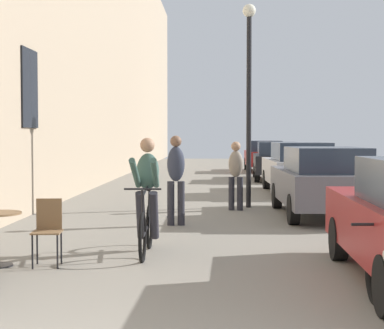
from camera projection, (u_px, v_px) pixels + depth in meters
name	position (u px, v px, depth m)	size (l,w,h in m)	color
cafe_chair_mid_toward_street	(48.00, 227.00, 8.35)	(0.41, 0.41, 0.89)	black
cyclist_on_bicycle	(147.00, 198.00, 9.24)	(0.52, 1.76, 1.74)	black
pedestrian_near	(176.00, 175.00, 12.07)	(0.37, 0.28, 1.74)	#26262D
pedestrian_mid	(236.00, 172.00, 14.54)	(0.37, 0.29, 1.60)	#26262D
street_lamp	(249.00, 79.00, 15.03)	(0.32, 0.32, 4.90)	black
parked_car_second	(322.00, 181.00, 13.41)	(1.85, 4.25, 1.50)	#595960
parked_car_third	(299.00, 167.00, 18.81)	(1.90, 4.37, 1.54)	#B7B7BC
parked_car_fourth	(277.00, 160.00, 24.54)	(1.92, 4.30, 1.51)	black
parked_car_fifth	(264.00, 155.00, 30.49)	(1.80, 4.24, 1.51)	maroon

